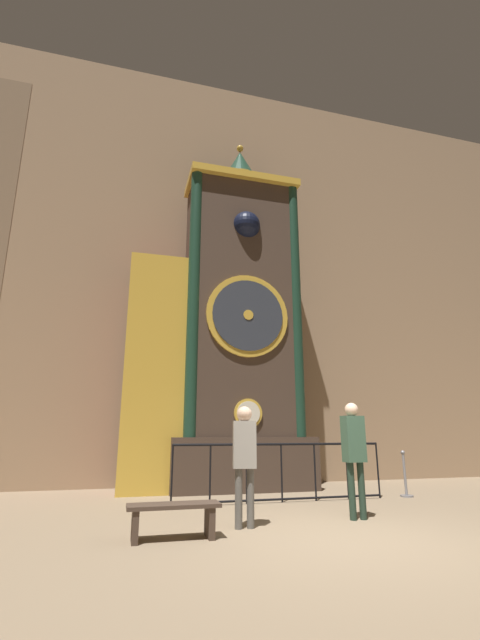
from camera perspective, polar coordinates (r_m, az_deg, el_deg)
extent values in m
plane|color=#847056|center=(6.27, 14.79, -26.65)|extent=(28.00, 28.00, 0.00)
cube|color=#997A5B|center=(13.24, -1.31, 7.30)|extent=(24.00, 0.30, 12.65)
cube|color=#423328|center=(11.14, 0.00, -18.52)|extent=(3.57, 1.61, 1.24)
cube|color=#423328|center=(11.64, 0.00, 2.37)|extent=(2.86, 1.40, 7.08)
cube|color=gold|center=(12.99, 0.13, 17.15)|extent=(3.09, 1.54, 0.20)
cylinder|color=gold|center=(10.42, 1.09, -12.34)|extent=(0.70, 0.05, 0.70)
cylinder|color=silver|center=(10.40, 1.14, -12.33)|extent=(0.57, 0.03, 0.57)
cylinder|color=gold|center=(10.81, 1.03, 0.60)|extent=(2.14, 0.07, 2.14)
cylinder|color=#2D333D|center=(10.76, 1.09, 0.67)|extent=(1.84, 0.04, 1.84)
cylinder|color=gold|center=(10.74, 1.12, 0.69)|extent=(0.26, 0.03, 0.26)
cube|color=black|center=(12.19, 0.27, 11.59)|extent=(0.94, 0.42, 0.94)
sphere|color=black|center=(11.82, 0.84, 12.47)|extent=(0.75, 0.75, 0.75)
cylinder|color=#193828|center=(10.80, -6.17, 3.84)|extent=(0.31, 0.31, 7.08)
cylinder|color=#193828|center=(11.52, 7.39, 2.68)|extent=(0.31, 0.31, 7.08)
cylinder|color=gold|center=(13.21, 0.00, 17.84)|extent=(0.97, 0.97, 0.30)
cone|color=#1C3D2C|center=(13.54, 0.00, 19.96)|extent=(0.92, 0.92, 0.89)
sphere|color=gold|center=(13.87, 0.00, 21.88)|extent=(0.20, 0.20, 0.20)
cube|color=maroon|center=(10.90, -11.33, -6.64)|extent=(1.42, 1.19, 5.67)
cube|color=gold|center=(10.30, -11.07, -6.19)|extent=(1.50, 0.06, 5.67)
cylinder|color=black|center=(8.67, -9.07, -19.74)|extent=(0.04, 0.04, 1.13)
cylinder|color=black|center=(8.78, -4.01, -19.82)|extent=(0.04, 0.04, 1.13)
cylinder|color=black|center=(8.96, 0.90, -19.75)|extent=(0.04, 0.04, 1.13)
cylinder|color=black|center=(9.19, 5.57, -19.56)|extent=(0.04, 0.04, 1.13)
cylinder|color=black|center=(9.47, 9.98, -19.28)|extent=(0.04, 0.04, 1.13)
cylinder|color=black|center=(9.80, 14.09, -18.91)|extent=(0.04, 0.04, 1.13)
cylinder|color=black|center=(10.18, 17.90, -18.49)|extent=(0.04, 0.04, 1.13)
cylinder|color=black|center=(9.16, 5.48, -16.16)|extent=(4.41, 0.05, 0.05)
cylinder|color=black|center=(9.25, 5.65, -22.68)|extent=(4.41, 0.04, 0.04)
cylinder|color=#58554F|center=(6.74, -0.18, -22.68)|extent=(0.11, 0.11, 0.82)
cylinder|color=#58554F|center=(6.79, 1.41, -22.61)|extent=(0.11, 0.11, 0.82)
cube|color=gray|center=(6.71, 0.60, -16.24)|extent=(0.38, 0.28, 0.69)
sphere|color=beige|center=(6.71, 0.59, -12.42)|extent=(0.23, 0.23, 0.23)
cylinder|color=#213427|center=(7.60, 14.67, -21.17)|extent=(0.11, 0.11, 0.87)
cylinder|color=#213427|center=(7.68, 15.92, -21.01)|extent=(0.11, 0.11, 0.87)
cube|color=#385642|center=(7.59, 14.87, -15.05)|extent=(0.35, 0.23, 0.74)
sphere|color=beige|center=(7.60, 14.63, -11.50)|extent=(0.23, 0.23, 0.23)
cylinder|color=gray|center=(10.61, 21.35, -21.01)|extent=(0.28, 0.28, 0.04)
cylinder|color=gray|center=(10.57, 21.13, -18.75)|extent=(0.06, 0.06, 0.88)
sphere|color=gray|center=(10.54, 20.88, -16.17)|extent=(0.09, 0.09, 0.09)
cube|color=#423328|center=(6.16, -8.82, -23.23)|extent=(1.21, 0.40, 0.05)
cube|color=#423328|center=(6.16, -13.84, -25.09)|extent=(0.08, 0.36, 0.39)
cube|color=#423328|center=(6.27, -4.06, -25.24)|extent=(0.08, 0.36, 0.39)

